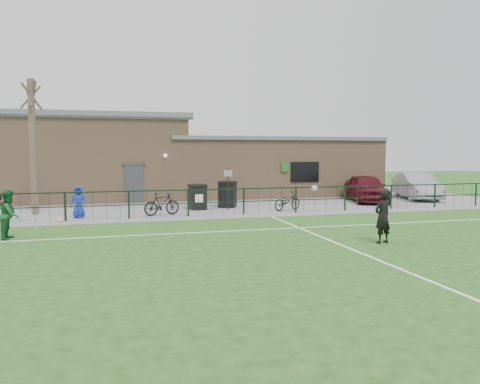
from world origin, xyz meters
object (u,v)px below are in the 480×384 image
object	(u,v)px
wheelie_bin_left	(197,198)
bare_tree	(33,148)
sign_post	(228,189)
outfield_player	(9,214)
wheelie_bin_right	(228,195)
bicycle_e	(287,201)
bicycle_d	(162,204)
spectator_child	(78,202)
car_maroon	(366,188)
ball_ground	(60,220)
car_silver	(416,186)

from	to	relation	value
wheelie_bin_left	bare_tree	bearing A→B (deg)	175.88
sign_post	outfield_player	size ratio (longest dim) A/B	1.26
wheelie_bin_right	sign_post	bearing A→B (deg)	-79.26
bare_tree	bicycle_e	size ratio (longest dim) A/B	3.61
bare_tree	sign_post	distance (m)	8.99
bare_tree	wheelie_bin_left	distance (m)	7.71
bicycle_d	spectator_child	xyz separation A→B (m)	(-3.48, 0.16, 0.18)
car_maroon	bicycle_d	xyz separation A→B (m)	(-11.62, -2.62, -0.27)
ball_ground	wheelie_bin_left	bearing A→B (deg)	23.57
ball_ground	bare_tree	bearing A→B (deg)	114.88
car_silver	bicycle_e	bearing A→B (deg)	-145.58
car_silver	spectator_child	bearing A→B (deg)	-153.98
wheelie_bin_right	sign_post	distance (m)	1.02
bicycle_e	ball_ground	bearing A→B (deg)	72.80
sign_post	spectator_child	xyz separation A→B (m)	(-6.80, -1.11, -0.32)
sign_post	outfield_player	distance (m)	10.20
sign_post	bicycle_d	distance (m)	3.59
spectator_child	ball_ground	xyz separation A→B (m)	(-0.65, -1.12, -0.60)
spectator_child	bicycle_d	bearing A→B (deg)	5.16
bare_tree	sign_post	bearing A→B (deg)	-3.76
bare_tree	ball_ground	size ratio (longest dim) A/B	29.86
bicycle_d	bicycle_e	distance (m)	6.00
bicycle_e	wheelie_bin_left	bearing A→B (deg)	46.83
car_silver	bicycle_d	world-z (taller)	car_silver
bare_tree	car_silver	bearing A→B (deg)	3.57
bicycle_e	ball_ground	xyz separation A→B (m)	(-10.12, -1.19, -0.36)
car_silver	bare_tree	bearing A→B (deg)	-159.44
wheelie_bin_right	bicycle_d	world-z (taller)	wheelie_bin_right
sign_post	spectator_child	bearing A→B (deg)	-170.69
car_maroon	sign_post	bearing A→B (deg)	-155.46
car_silver	wheelie_bin_left	bearing A→B (deg)	-156.70
wheelie_bin_right	ball_ground	bearing A→B (deg)	-133.97
outfield_player	wheelie_bin_left	bearing A→B (deg)	-44.53
bare_tree	ball_ground	distance (m)	4.25
bicycle_e	spectator_child	world-z (taller)	spectator_child
bicycle_e	outfield_player	distance (m)	12.14
wheelie_bin_left	bicycle_e	xyz separation A→B (m)	(4.10, -1.43, -0.13)
sign_post	car_silver	bearing A→B (deg)	8.89
car_maroon	car_silver	world-z (taller)	car_silver
spectator_child	bicycle_e	bearing A→B (deg)	8.25
outfield_player	car_silver	bearing A→B (deg)	-63.86
car_silver	wheelie_bin_right	bearing A→B (deg)	-158.43
wheelie_bin_left	bicycle_d	xyz separation A→B (m)	(-1.89, -1.66, -0.07)
bare_tree	ball_ground	world-z (taller)	bare_tree
bare_tree	car_silver	size ratio (longest dim) A/B	1.27
bare_tree	car_maroon	xyz separation A→B (m)	(17.06, 0.77, -2.22)
ball_ground	car_maroon	bearing A→B (deg)	12.80
car_silver	spectator_child	xyz separation A→B (m)	(-18.74, -2.98, -0.10)
bicycle_e	bare_tree	bearing A→B (deg)	58.00
wheelie_bin_right	car_silver	xyz separation A→B (m)	(11.73, 0.94, 0.16)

